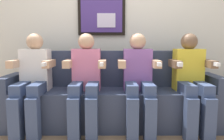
% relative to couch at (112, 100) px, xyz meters
% --- Properties ---
extents(ground_plane, '(6.40, 6.40, 0.00)m').
position_rel_couch_xyz_m(ground_plane, '(0.00, -0.33, -0.31)').
color(ground_plane, '#8C6B4C').
extents(back_wall_assembly, '(4.93, 0.10, 2.60)m').
position_rel_couch_xyz_m(back_wall_assembly, '(-0.00, 0.44, 0.99)').
color(back_wall_assembly, silver).
rests_on(back_wall_assembly, ground_plane).
extents(couch, '(2.53, 0.58, 0.90)m').
position_rel_couch_xyz_m(couch, '(0.00, 0.00, 0.00)').
color(couch, '#333D56').
rests_on(couch, ground_plane).
extents(person_leftmost, '(0.46, 0.56, 1.11)m').
position_rel_couch_xyz_m(person_leftmost, '(-0.89, -0.17, 0.29)').
color(person_leftmost, white).
rests_on(person_leftmost, ground_plane).
extents(person_left_center, '(0.46, 0.56, 1.11)m').
position_rel_couch_xyz_m(person_left_center, '(-0.30, -0.17, 0.29)').
color(person_left_center, pink).
rests_on(person_left_center, ground_plane).
extents(person_right_center, '(0.46, 0.56, 1.11)m').
position_rel_couch_xyz_m(person_right_center, '(0.30, -0.17, 0.29)').
color(person_right_center, '#8C59A5').
rests_on(person_right_center, ground_plane).
extents(person_rightmost, '(0.46, 0.56, 1.11)m').
position_rel_couch_xyz_m(person_rightmost, '(0.89, -0.17, 0.29)').
color(person_rightmost, yellow).
rests_on(person_rightmost, ground_plane).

